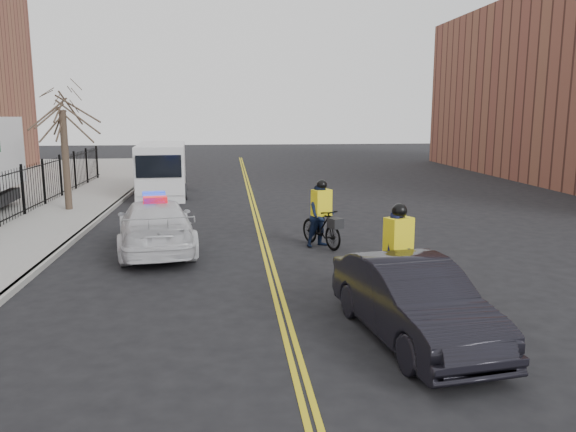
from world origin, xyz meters
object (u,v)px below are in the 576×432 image
(police_cruiser, at_px, (156,225))
(cargo_van, at_px, (162,171))
(cyclist_far, at_px, (321,221))
(dark_sedan, at_px, (413,301))
(cyclist_near, at_px, (398,266))

(police_cruiser, relative_size, cargo_van, 0.90)
(cargo_van, xyz_separation_m, cyclist_far, (6.05, -11.54, -0.42))
(cyclist_far, bearing_deg, cargo_van, 92.84)
(police_cruiser, xyz_separation_m, cargo_van, (-1.11, 11.54, 0.47))
(dark_sedan, distance_m, cargo_van, 19.86)
(dark_sedan, height_order, cyclist_near, cyclist_near)
(cyclist_near, bearing_deg, police_cruiser, 116.00)
(dark_sedan, height_order, cyclist_far, cyclist_far)
(police_cruiser, distance_m, dark_sedan, 9.01)
(police_cruiser, bearing_deg, dark_sedan, 117.69)
(police_cruiser, distance_m, cyclist_far, 4.94)
(cyclist_near, bearing_deg, cargo_van, 89.40)
(dark_sedan, bearing_deg, cyclist_near, 71.22)
(cyclist_far, bearing_deg, police_cruiser, 155.23)
(cargo_van, distance_m, cyclist_far, 13.03)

